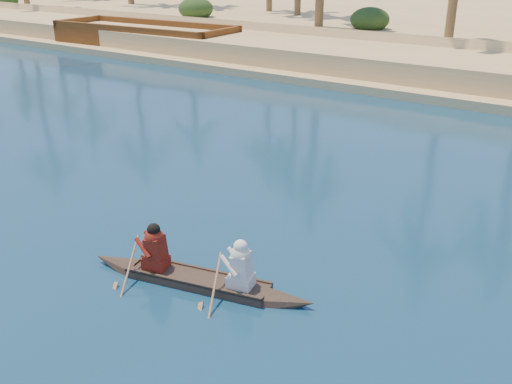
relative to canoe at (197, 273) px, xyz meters
The scene contains 4 objects.
sandy_embankment 40.88m from the canoe, 101.29° to the left, with size 150.00×51.00×1.50m.
shrub_cluster 25.98m from the canoe, 107.95° to the left, with size 100.00×6.00×2.40m, color #1F3212, non-canonical shape.
canoe is the anchor object (origin of this frame).
barge_mid 27.07m from the canoe, 137.64° to the left, with size 11.75×4.55×1.92m.
Camera 1 is at (13.93, 0.29, 5.45)m, focal length 40.00 mm.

